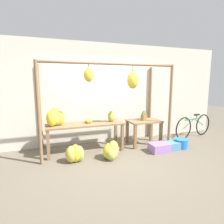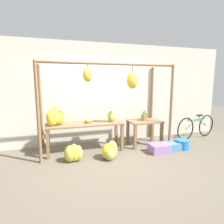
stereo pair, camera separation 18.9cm
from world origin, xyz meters
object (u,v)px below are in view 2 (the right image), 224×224
(banana_pile_ground_right, at_px, (109,151))
(banana_pile_on_table, at_px, (55,118))
(parked_bicycle, at_px, (196,127))
(fruit_crate_white, at_px, (159,148))
(banana_pile_ground_left, at_px, (74,153))
(papaya_pile, at_px, (111,117))
(orange_pile, at_px, (88,121))
(pineapple_cluster, at_px, (144,116))
(fruit_crate_purple, at_px, (171,146))
(blue_bucket, at_px, (182,144))

(banana_pile_ground_right, bearing_deg, banana_pile_on_table, 149.89)
(banana_pile_ground_right, xyz_separation_m, parked_bicycle, (3.02, 0.71, 0.18))
(banana_pile_on_table, height_order, fruit_crate_white, banana_pile_on_table)
(banana_pile_ground_left, distance_m, papaya_pile, 1.33)
(banana_pile_ground_right, bearing_deg, orange_pile, 116.68)
(papaya_pile, bearing_deg, parked_bicycle, 1.68)
(banana_pile_ground_left, bearing_deg, orange_pile, 53.67)
(pineapple_cluster, height_order, banana_pile_ground_right, pineapple_cluster)
(papaya_pile, height_order, fruit_crate_purple, papaya_pile)
(banana_pile_ground_left, height_order, blue_bucket, banana_pile_ground_left)
(papaya_pile, bearing_deg, blue_bucket, -18.07)
(orange_pile, height_order, papaya_pile, papaya_pile)
(orange_pile, height_order, fruit_crate_purple, orange_pile)
(banana_pile_ground_left, xyz_separation_m, banana_pile_ground_right, (0.79, -0.11, -0.01))
(banana_pile_ground_left, xyz_separation_m, parked_bicycle, (3.81, 0.61, 0.17))
(papaya_pile, bearing_deg, fruit_crate_purple, -21.98)
(orange_pile, height_order, banana_pile_ground_left, orange_pile)
(banana_pile_ground_right, relative_size, parked_bicycle, 0.30)
(banana_pile_ground_left, bearing_deg, banana_pile_on_table, 122.51)
(banana_pile_on_table, relative_size, parked_bicycle, 0.31)
(banana_pile_on_table, height_order, banana_pile_ground_left, banana_pile_on_table)
(pineapple_cluster, xyz_separation_m, fruit_crate_white, (0.07, -0.70, -0.70))
(orange_pile, distance_m, blue_bucket, 2.53)
(banana_pile_ground_right, xyz_separation_m, fruit_crate_purple, (1.66, 0.06, -0.08))
(pineapple_cluster, distance_m, parked_bicycle, 1.85)
(banana_pile_ground_left, distance_m, fruit_crate_purple, 2.46)
(fruit_crate_white, bearing_deg, fruit_crate_purple, 7.16)
(fruit_crate_purple, bearing_deg, pineapple_cluster, 123.89)
(fruit_crate_purple, bearing_deg, banana_pile_ground_right, -178.03)
(banana_pile_on_table, distance_m, banana_pile_ground_right, 1.51)
(pineapple_cluster, height_order, blue_bucket, pineapple_cluster)
(orange_pile, xyz_separation_m, papaya_pile, (0.59, -0.07, 0.09))
(fruit_crate_white, relative_size, blue_bucket, 1.34)
(fruit_crate_purple, bearing_deg, banana_pile_on_table, 167.80)
(banana_pile_ground_left, height_order, parked_bicycle, parked_bicycle)
(banana_pile_ground_left, relative_size, papaya_pile, 1.70)
(banana_pile_on_table, relative_size, banana_pile_ground_left, 1.04)
(banana_pile_ground_left, height_order, papaya_pile, papaya_pile)
(banana_pile_on_table, bearing_deg, orange_pile, 2.69)
(parked_bicycle, bearing_deg, blue_bucket, -147.05)
(pineapple_cluster, relative_size, fruit_crate_white, 0.59)
(banana_pile_on_table, height_order, blue_bucket, banana_pile_on_table)
(banana_pile_ground_left, distance_m, parked_bicycle, 3.86)
(banana_pile_ground_left, distance_m, banana_pile_ground_right, 0.80)
(blue_bucket, height_order, fruit_crate_purple, blue_bucket)
(fruit_crate_white, height_order, blue_bucket, blue_bucket)
(banana_pile_ground_left, distance_m, fruit_crate_white, 2.09)
(banana_pile_ground_left, relative_size, fruit_crate_purple, 1.12)
(banana_pile_ground_left, height_order, fruit_crate_white, banana_pile_ground_left)
(banana_pile_ground_right, relative_size, papaya_pile, 1.71)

